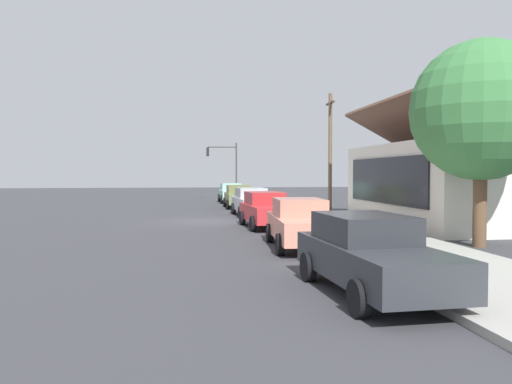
{
  "coord_description": "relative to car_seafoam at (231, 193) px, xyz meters",
  "views": [
    {
      "loc": [
        25.92,
        -0.87,
        2.46
      ],
      "look_at": [
        0.89,
        2.51,
        1.51
      ],
      "focal_mm": 35.88,
      "sensor_mm": 36.0,
      "label": 1
    }
  ],
  "objects": [
    {
      "name": "traffic_light_main",
      "position": [
        -4.4,
        -0.2,
        2.68
      ],
      "size": [
        0.37,
        2.79,
        5.2
      ],
      "color": "#383833",
      "rests_on": "ground"
    },
    {
      "name": "shade_tree",
      "position": [
        26.4,
        5.98,
        3.68
      ],
      "size": [
        4.62,
        4.62,
        6.82
      ],
      "color": "brown",
      "rests_on": "ground"
    },
    {
      "name": "car_silver",
      "position": [
        13.23,
        0.06,
        -0.0
      ],
      "size": [
        4.59,
        2.15,
        1.59
      ],
      "rotation": [
        0.0,
        0.0,
        0.05
      ],
      "color": "silver",
      "rests_on": "ground"
    },
    {
      "name": "car_charcoal",
      "position": [
        32.18,
        0.08,
        0.0
      ],
      "size": [
        4.87,
        2.22,
        1.59
      ],
      "rotation": [
        0.0,
        0.0,
        0.06
      ],
      "color": "#2D3035",
      "rests_on": "ground"
    },
    {
      "name": "storefront_building",
      "position": [
        19.18,
        9.24,
        1.24
      ],
      "size": [
        11.74,
        7.61,
        5.9
      ],
      "color": "silver",
      "rests_on": "ground"
    },
    {
      "name": "fire_hydrant_red",
      "position": [
        30.06,
        1.46,
        -0.32
      ],
      "size": [
        0.22,
        0.22,
        0.71
      ],
      "color": "red",
      "rests_on": "sidewalk_curb"
    },
    {
      "name": "utility_pole_wooden",
      "position": [
        10.36,
        5.46,
        3.11
      ],
      "size": [
        1.8,
        0.24,
        7.5
      ],
      "color": "brown",
      "rests_on": "ground"
    },
    {
      "name": "sidewalk_curb",
      "position": [
        16.18,
        2.86,
        -0.73
      ],
      "size": [
        60.0,
        4.2,
        0.16
      ],
      "primitive_type": "cube",
      "color": "#A3A099",
      "rests_on": "ground"
    },
    {
      "name": "car_olive",
      "position": [
        6.42,
        0.02,
        0.0
      ],
      "size": [
        4.45,
        2.02,
        1.59
      ],
      "rotation": [
        0.0,
        0.0,
        0.0
      ],
      "color": "olive",
      "rests_on": "ground"
    },
    {
      "name": "car_coral",
      "position": [
        25.7,
        0.1,
        0.0
      ],
      "size": [
        4.78,
        2.18,
        1.59
      ],
      "rotation": [
        0.0,
        0.0,
        -0.05
      ],
      "color": "#EA8C75",
      "rests_on": "ground"
    },
    {
      "name": "car_seafoam",
      "position": [
        0.0,
        0.0,
        0.0
      ],
      "size": [
        4.55,
        2.01,
        1.59
      ],
      "rotation": [
        0.0,
        0.0,
        0.01
      ],
      "color": "#9ED1BC",
      "rests_on": "ground"
    },
    {
      "name": "ground_plane",
      "position": [
        16.18,
        -2.74,
        -0.81
      ],
      "size": [
        120.0,
        120.0,
        0.0
      ],
      "primitive_type": "plane",
      "color": "#38383D"
    },
    {
      "name": "car_cherry",
      "position": [
        19.49,
        -0.1,
        -0.0
      ],
      "size": [
        4.56,
        2.14,
        1.59
      ],
      "rotation": [
        0.0,
        0.0,
        0.06
      ],
      "color": "red",
      "rests_on": "ground"
    }
  ]
}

